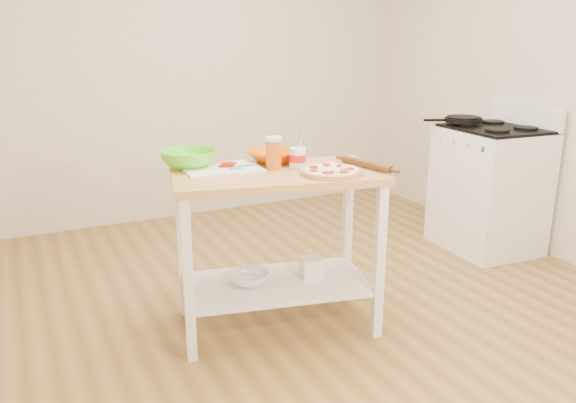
{
  "coord_description": "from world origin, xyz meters",
  "views": [
    {
      "loc": [
        -1.53,
        -2.62,
        1.58
      ],
      "look_at": [
        -0.23,
        -0.02,
        0.73
      ],
      "focal_mm": 35.0,
      "sensor_mm": 36.0,
      "label": 1
    }
  ],
  "objects_px": {
    "prep_island": "(277,217)",
    "spatula": "(241,167)",
    "pizza": "(331,171)",
    "orange_bowl": "(274,156)",
    "cutting_board": "(221,168)",
    "skillet": "(463,120)",
    "yogurt_tub": "(298,158)",
    "gas_stove": "(489,188)",
    "rolling_pin": "(366,165)",
    "shelf_bin": "(312,268)",
    "beer_pint": "(274,153)",
    "shelf_glass_bowl": "(249,278)",
    "green_bowl": "(189,159)",
    "knife": "(205,162)"
  },
  "relations": [
    {
      "from": "prep_island",
      "to": "spatula",
      "type": "xyz_separation_m",
      "value": [
        -0.15,
        0.12,
        0.27
      ]
    },
    {
      "from": "pizza",
      "to": "orange_bowl",
      "type": "bearing_deg",
      "value": 110.1
    },
    {
      "from": "pizza",
      "to": "cutting_board",
      "type": "relative_size",
      "value": 0.76
    },
    {
      "from": "prep_island",
      "to": "orange_bowl",
      "type": "height_order",
      "value": "orange_bowl"
    },
    {
      "from": "skillet",
      "to": "yogurt_tub",
      "type": "xyz_separation_m",
      "value": [
        -1.72,
        -0.58,
        -0.02
      ]
    },
    {
      "from": "gas_stove",
      "to": "orange_bowl",
      "type": "relative_size",
      "value": 4.0
    },
    {
      "from": "cutting_board",
      "to": "orange_bowl",
      "type": "xyz_separation_m",
      "value": [
        0.33,
        0.04,
        0.03
      ]
    },
    {
      "from": "gas_stove",
      "to": "orange_bowl",
      "type": "distance_m",
      "value": 1.96
    },
    {
      "from": "spatula",
      "to": "rolling_pin",
      "type": "xyz_separation_m",
      "value": [
        0.62,
        -0.27,
        0.0
      ]
    },
    {
      "from": "orange_bowl",
      "to": "gas_stove",
      "type": "bearing_deg",
      "value": 5.73
    },
    {
      "from": "orange_bowl",
      "to": "skillet",
      "type": "bearing_deg",
      "value": 12.77
    },
    {
      "from": "spatula",
      "to": "pizza",
      "type": "bearing_deg",
      "value": -43.14
    },
    {
      "from": "cutting_board",
      "to": "pizza",
      "type": "bearing_deg",
      "value": -32.55
    },
    {
      "from": "orange_bowl",
      "to": "spatula",
      "type": "bearing_deg",
      "value": -160.1
    },
    {
      "from": "pizza",
      "to": "shelf_bin",
      "type": "distance_m",
      "value": 0.62
    },
    {
      "from": "beer_pint",
      "to": "shelf_glass_bowl",
      "type": "bearing_deg",
      "value": -177.91
    },
    {
      "from": "pizza",
      "to": "rolling_pin",
      "type": "distance_m",
      "value": 0.24
    },
    {
      "from": "orange_bowl",
      "to": "yogurt_tub",
      "type": "distance_m",
      "value": 0.19
    },
    {
      "from": "pizza",
      "to": "yogurt_tub",
      "type": "bearing_deg",
      "value": 112.34
    },
    {
      "from": "gas_stove",
      "to": "green_bowl",
      "type": "height_order",
      "value": "gas_stove"
    },
    {
      "from": "gas_stove",
      "to": "rolling_pin",
      "type": "xyz_separation_m",
      "value": [
        -1.51,
        -0.55,
        0.45
      ]
    },
    {
      "from": "green_bowl",
      "to": "beer_pint",
      "type": "relative_size",
      "value": 1.74
    },
    {
      "from": "cutting_board",
      "to": "orange_bowl",
      "type": "distance_m",
      "value": 0.33
    },
    {
      "from": "spatula",
      "to": "knife",
      "type": "height_order",
      "value": "knife"
    },
    {
      "from": "yogurt_tub",
      "to": "rolling_pin",
      "type": "height_order",
      "value": "yogurt_tub"
    },
    {
      "from": "beer_pint",
      "to": "yogurt_tub",
      "type": "distance_m",
      "value": 0.14
    },
    {
      "from": "beer_pint",
      "to": "prep_island",
      "type": "bearing_deg",
      "value": -101.1
    },
    {
      "from": "gas_stove",
      "to": "yogurt_tub",
      "type": "height_order",
      "value": "gas_stove"
    },
    {
      "from": "orange_bowl",
      "to": "shelf_bin",
      "type": "xyz_separation_m",
      "value": [
        0.13,
        -0.23,
        -0.62
      ]
    },
    {
      "from": "yogurt_tub",
      "to": "rolling_pin",
      "type": "bearing_deg",
      "value": -28.57
    },
    {
      "from": "skillet",
      "to": "shelf_bin",
      "type": "bearing_deg",
      "value": -134.51
    },
    {
      "from": "prep_island",
      "to": "knife",
      "type": "distance_m",
      "value": 0.5
    },
    {
      "from": "cutting_board",
      "to": "orange_bowl",
      "type": "relative_size",
      "value": 1.52
    },
    {
      "from": "prep_island",
      "to": "beer_pint",
      "type": "distance_m",
      "value": 0.35
    },
    {
      "from": "spatula",
      "to": "shelf_glass_bowl",
      "type": "height_order",
      "value": "spatula"
    },
    {
      "from": "cutting_board",
      "to": "knife",
      "type": "height_order",
      "value": "cutting_board"
    },
    {
      "from": "orange_bowl",
      "to": "shelf_glass_bowl",
      "type": "distance_m",
      "value": 0.7
    },
    {
      "from": "gas_stove",
      "to": "rolling_pin",
      "type": "relative_size",
      "value": 3.15
    },
    {
      "from": "prep_island",
      "to": "gas_stove",
      "type": "relative_size",
      "value": 1.08
    },
    {
      "from": "gas_stove",
      "to": "shelf_bin",
      "type": "bearing_deg",
      "value": -162.41
    },
    {
      "from": "yogurt_tub",
      "to": "orange_bowl",
      "type": "bearing_deg",
      "value": 107.45
    },
    {
      "from": "skillet",
      "to": "green_bowl",
      "type": "height_order",
      "value": "green_bowl"
    },
    {
      "from": "rolling_pin",
      "to": "pizza",
      "type": "bearing_deg",
      "value": -172.98
    },
    {
      "from": "cutting_board",
      "to": "yogurt_tub",
      "type": "xyz_separation_m",
      "value": [
        0.39,
        -0.14,
        0.05
      ]
    },
    {
      "from": "spatula",
      "to": "knife",
      "type": "bearing_deg",
      "value": 120.93
    },
    {
      "from": "prep_island",
      "to": "shelf_bin",
      "type": "relative_size",
      "value": 10.22
    },
    {
      "from": "yogurt_tub",
      "to": "beer_pint",
      "type": "bearing_deg",
      "value": 166.24
    },
    {
      "from": "knife",
      "to": "orange_bowl",
      "type": "bearing_deg",
      "value": 16.79
    },
    {
      "from": "prep_island",
      "to": "cutting_board",
      "type": "relative_size",
      "value": 2.85
    },
    {
      "from": "pizza",
      "to": "yogurt_tub",
      "type": "distance_m",
      "value": 0.23
    }
  ]
}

